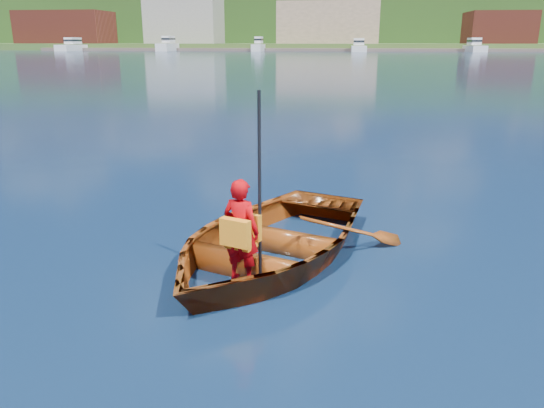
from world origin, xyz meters
TOP-DOWN VIEW (x-y plane):
  - ground at (0.00, 0.00)m, footprint 600.00×600.00m
  - rowboat at (-0.76, -0.27)m, footprint 3.99×4.64m
  - child_paddler at (-0.93, -1.16)m, footprint 0.50×0.43m
  - shoreline at (0.00, 236.61)m, footprint 400.00×140.00m
  - dock at (-8.58, 148.00)m, footprint 160.01×4.21m
  - waterfront_buildings at (-7.74, 165.00)m, footprint 202.00×16.00m
  - marina_yachts at (-5.05, 143.34)m, footprint 144.15×13.79m
  - hillside_trees at (5.51, 235.90)m, footprint 318.21×76.04m

SIDE VIEW (x-z plane):
  - ground at x=0.00m, z-range 0.00..0.00m
  - rowboat at x=-0.76m, z-range -0.15..0.66m
  - dock at x=-8.58m, z-range 0.00..0.80m
  - child_paddler at x=-0.93m, z-range -0.35..1.73m
  - marina_yachts at x=-5.05m, z-range -0.80..3.54m
  - waterfront_buildings at x=-7.74m, z-range 0.74..14.74m
  - shoreline at x=0.00m, z-range -0.68..21.32m
  - hillside_trees at x=5.51m, z-range 5.12..29.82m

